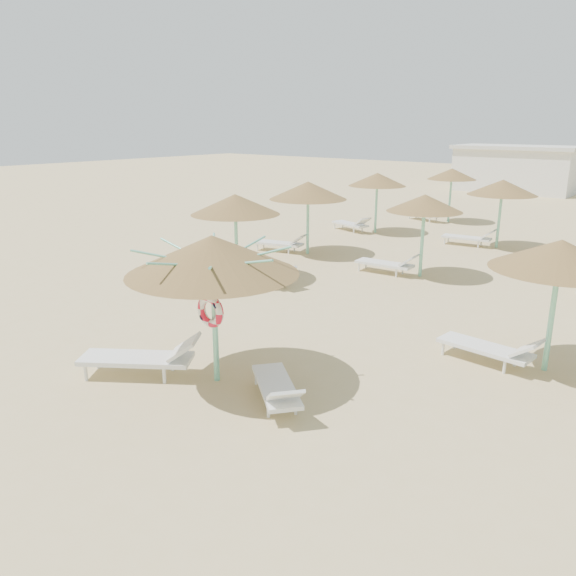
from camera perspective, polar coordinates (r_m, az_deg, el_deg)
The scene contains 6 objects.
ground at distance 11.21m, azimuth -5.55°, elevation -8.98°, with size 120.00×120.00×0.00m, color tan.
main_palapa at distance 10.29m, azimuth -7.70°, elevation 3.30°, with size 3.18×3.18×2.85m.
lounger_main_a at distance 11.38m, azimuth -14.42°, elevation -6.81°, with size 2.31×1.91×0.85m.
lounger_main_b at distance 9.99m, azimuth -1.08°, elevation -10.08°, with size 1.88×1.66×0.70m.
palapa_field at distance 18.83m, azimuth 19.17°, elevation 7.92°, with size 20.07×18.02×2.72m.
service_hut at distance 44.27m, azimuth 22.15°, elevation 11.17°, with size 8.40×4.40×3.25m.
Camera 1 is at (7.19, -7.14, 4.79)m, focal length 35.00 mm.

